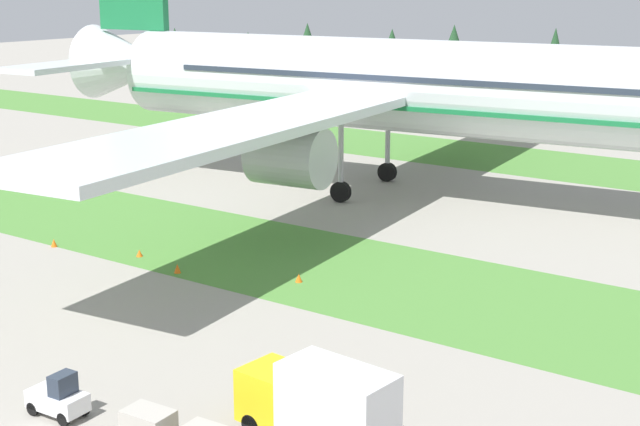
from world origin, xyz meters
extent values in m
cube|color=#4C8438|center=(0.00, 27.53, 0.00)|extent=(320.00, 14.13, 0.01)
cube|color=#4C8438|center=(0.00, 67.79, 0.00)|extent=(320.00, 14.13, 0.01)
cylinder|color=silver|center=(-10.29, 47.66, 9.27)|extent=(54.49, 13.94, 7.57)
cone|color=silver|center=(-39.70, 44.13, 9.84)|extent=(10.01, 8.24, 7.19)
cube|color=#19703D|center=(-10.29, 47.66, 7.95)|extent=(53.20, 13.93, 0.36)
cube|color=#283342|center=(-7.02, 48.05, 10.22)|extent=(47.97, 13.23, 0.44)
cube|color=silver|center=(-16.16, 69.00, 8.52)|extent=(12.80, 36.96, 0.68)
cylinder|color=#A3A3A8|center=(-14.24, 63.76, 6.03)|extent=(5.72, 4.76, 4.16)
cube|color=silver|center=(-10.95, 25.54, 8.52)|extent=(12.80, 36.96, 0.68)
cylinder|color=#A3A3A8|center=(-10.32, 31.08, 6.03)|extent=(5.72, 4.76, 4.16)
cube|color=silver|center=(-40.10, 53.00, 10.41)|extent=(6.32, 13.64, 0.48)
cube|color=silver|center=(-37.99, 35.42, 10.41)|extent=(6.32, 13.64, 0.48)
cylinder|color=#A3A3A8|center=(-15.09, 51.66, 4.49)|extent=(0.44, 0.44, 7.29)
cylinder|color=black|center=(-15.09, 51.66, 0.85)|extent=(1.76, 0.79, 1.70)
cylinder|color=#A3A3A8|center=(-14.01, 42.64, 4.49)|extent=(0.44, 0.44, 7.29)
cylinder|color=black|center=(-14.01, 42.64, 0.85)|extent=(1.76, 0.79, 1.70)
cube|color=silver|center=(-2.11, 4.21, 0.69)|extent=(2.68, 1.47, 0.77)
cube|color=#283342|center=(-1.72, 4.23, 1.52)|extent=(0.77, 1.14, 0.90)
cylinder|color=black|center=(-2.99, 3.60, 0.30)|extent=(0.61, 0.24, 0.60)
cylinder|color=black|center=(-3.06, 4.69, 0.30)|extent=(0.61, 0.24, 0.60)
cylinder|color=black|center=(-1.17, 3.72, 0.30)|extent=(0.61, 0.24, 0.60)
cylinder|color=black|center=(-1.24, 4.81, 0.30)|extent=(0.61, 0.24, 0.60)
cube|color=#ADA89E|center=(2.98, 4.54, 1.00)|extent=(2.02, 1.44, 1.10)
cube|color=yellow|center=(5.99, 8.56, 1.58)|extent=(2.37, 2.46, 2.20)
cube|color=#283342|center=(4.94, 8.65, 2.02)|extent=(0.24, 2.07, 0.97)
cube|color=silver|center=(9.33, 8.31, 2.18)|extent=(4.66, 2.64, 2.80)
cylinder|color=black|center=(5.70, 7.58, 0.48)|extent=(0.98, 0.37, 0.96)
cylinder|color=black|center=(5.85, 9.58, 0.48)|extent=(0.98, 0.37, 0.96)
cone|color=orange|center=(-11.66, 21.16, 0.29)|extent=(0.44, 0.44, 0.59)
cone|color=orange|center=(-4.42, 24.15, 0.26)|extent=(0.44, 0.44, 0.53)
cone|color=orange|center=(-22.61, 20.42, 0.27)|extent=(0.44, 0.44, 0.55)
cone|color=orange|center=(-16.17, 22.23, 0.23)|extent=(0.44, 0.44, 0.47)
cylinder|color=#4C3823|center=(-97.84, 109.54, 1.54)|extent=(0.70, 0.70, 3.08)
cone|color=#1E4223|center=(-97.84, 109.54, 5.90)|extent=(3.62, 3.62, 5.65)
cylinder|color=#4C3823|center=(-80.66, 110.54, 1.58)|extent=(0.70, 0.70, 3.15)
cone|color=#1E4223|center=(-80.66, 110.54, 5.80)|extent=(3.83, 3.83, 5.30)
cylinder|color=#4C3823|center=(-67.36, 110.42, 1.51)|extent=(0.70, 0.70, 3.02)
cone|color=#1E4223|center=(-67.36, 110.42, 6.72)|extent=(4.88, 4.88, 7.39)
cylinder|color=#4C3823|center=(-49.82, 109.30, 1.66)|extent=(0.70, 0.70, 3.32)
cone|color=#1E4223|center=(-49.82, 109.30, 6.68)|extent=(4.66, 4.66, 6.72)
cylinder|color=#4C3823|center=(-37.15, 106.07, 1.45)|extent=(0.70, 0.70, 2.90)
cone|color=#1E4223|center=(-37.15, 106.07, 7.03)|extent=(5.59, 5.59, 8.27)
cylinder|color=#4C3823|center=(-22.79, 109.41, 1.57)|extent=(0.70, 0.70, 3.14)
cone|color=#1E4223|center=(-22.79, 109.41, 7.08)|extent=(4.20, 4.20, 7.89)
camera|label=1|loc=(27.60, -18.29, 17.92)|focal=51.84mm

